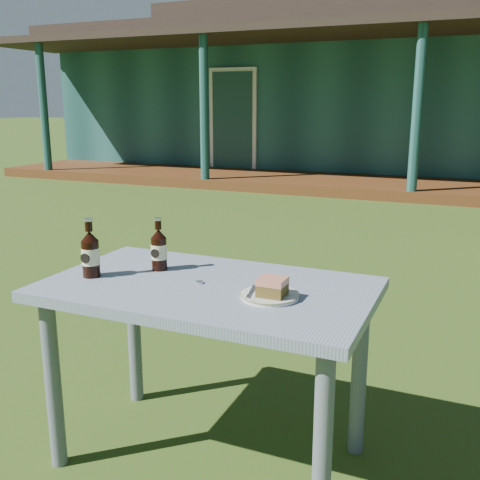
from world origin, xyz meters
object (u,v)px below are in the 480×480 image
at_px(plate, 270,295).
at_px(cake_slice, 272,287).
at_px(cola_bottle_far, 90,254).
at_px(cafe_table, 208,310).
at_px(cola_bottle_near, 159,249).

height_order(plate, cake_slice, cake_slice).
xyz_separation_m(cake_slice, cola_bottle_far, (-0.72, -0.03, 0.05)).
bearing_deg(cola_bottle_far, plate, 3.58).
height_order(cafe_table, plate, plate).
bearing_deg(cake_slice, cola_bottle_near, 164.31).
xyz_separation_m(cola_bottle_near, cola_bottle_far, (-0.19, -0.18, 0.01)).
relative_size(cake_slice, cola_bottle_near, 0.44).
xyz_separation_m(cake_slice, cola_bottle_near, (-0.53, 0.15, 0.04)).
bearing_deg(plate, cola_bottle_far, -176.42).
distance_m(cafe_table, cola_bottle_near, 0.33).
xyz_separation_m(cafe_table, cola_bottle_near, (-0.26, 0.09, 0.19)).
relative_size(plate, cola_bottle_near, 0.97).
distance_m(cola_bottle_near, cola_bottle_far, 0.26).
bearing_deg(cake_slice, plate, 134.79).
bearing_deg(cafe_table, cola_bottle_far, -168.74).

